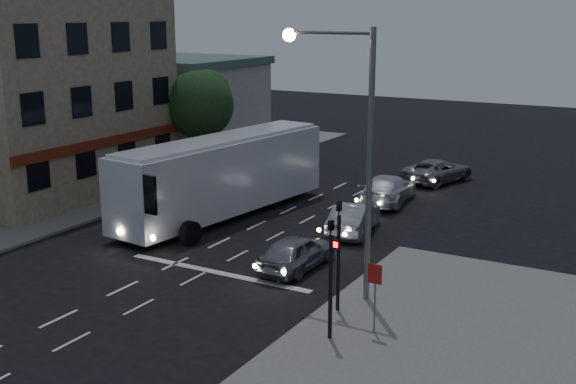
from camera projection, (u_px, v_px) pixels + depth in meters
The scene contains 15 objects.
ground at pixel (141, 280), 26.50m from camera, with size 120.00×120.00×0.00m, color black.
sidewalk_far at pixel (55, 191), 39.44m from camera, with size 12.00×50.00×0.12m, color slate.
road_markings at pixel (221, 259), 28.68m from camera, with size 8.00×30.55×0.01m.
tour_bus at pixel (223, 174), 34.26m from camera, with size 4.07×12.81×3.86m.
car_suv at pixel (296, 252), 27.44m from camera, with size 1.61×4.01×1.37m, color gray.
car_sedan_a at pixel (354, 218), 31.92m from camera, with size 1.48×4.23×1.40m, color #B3B3B5.
car_sedan_b at pixel (388, 189), 37.06m from camera, with size 2.03×5.00×1.45m, color silver.
car_sedan_c at pixel (438, 171), 41.61m from camera, with size 2.22×4.81×1.34m, color gray.
traffic_signal_main at pixel (338, 243), 22.95m from camera, with size 0.25×0.35×4.10m.
traffic_signal_side at pixel (331, 265), 20.94m from camera, with size 0.18×0.15×4.10m.
regulatory_sign at pixel (375, 287), 21.48m from camera, with size 0.45×0.12×2.20m.
streetlight at pixel (352, 133), 23.47m from camera, with size 3.32×0.44×9.00m.
main_building at pixel (34, 97), 38.66m from camera, with size 10.12×12.00×11.00m.
low_building_north at pixel (180, 106), 49.01m from camera, with size 9.40×9.40×6.50m.
street_tree at pixel (200, 102), 42.02m from camera, with size 4.00×4.00×6.20m.
Camera 1 is at (16.95, -19.06, 9.54)m, focal length 45.00 mm.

